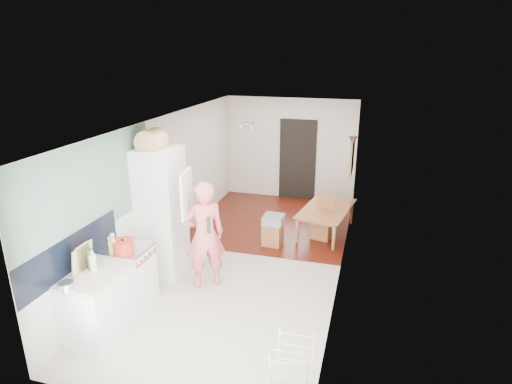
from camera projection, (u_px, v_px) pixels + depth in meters
The scene contains 32 objects.
room_shell at pixel (249, 194), 7.30m from camera, with size 3.20×7.00×2.50m, color silver, non-canonical shape.
floor at pixel (250, 260), 7.70m from camera, with size 3.20×7.00×0.01m, color beige.
wood_floor_overlay at pixel (274, 221), 9.38m from camera, with size 3.20×3.30×0.01m, color #571A11.
sage_wall_panel at pixel (92, 188), 5.69m from camera, with size 0.02×3.00×1.30m, color slate.
tile_splashback at pixel (72, 254), 5.41m from camera, with size 0.02×1.90×0.50m, color black.
doorway_recess at pixel (298, 160), 10.50m from camera, with size 0.90×0.04×2.00m, color black.
base_cabinet at pixel (99, 306), 5.57m from camera, with size 0.60×0.90×0.86m, color white.
worktop at pixel (94, 275), 5.42m from camera, with size 0.62×0.92×0.06m, color beige.
range_cooker at pixel (130, 277), 6.25m from camera, with size 0.60×0.60×0.88m, color white.
cooker_top at pixel (127, 249), 6.10m from camera, with size 0.60×0.60×0.04m, color silver.
fridge_housing at pixel (161, 212), 6.97m from camera, with size 0.66×0.66×2.15m, color white.
fridge_door at pixel (186, 194), 6.39m from camera, with size 0.56×0.04×0.70m, color white.
fridge_interior at pixel (177, 186), 6.74m from camera, with size 0.02×0.52×0.66m, color white.
pinboard at pixel (352, 157), 8.53m from camera, with size 0.03×0.90×0.70m, color tan.
pinboard_frame at pixel (351, 157), 8.53m from camera, with size 0.01×0.94×0.74m, color #9F5C37.
wall_sconce at pixel (353, 141), 9.07m from camera, with size 0.18×0.18×0.16m, color maroon.
person at pixel (204, 226), 6.57m from camera, with size 0.75×0.49×2.05m, color #EF676C.
dining_table at pixel (327, 223), 8.71m from camera, with size 1.34×0.75×0.47m, color #9F5C37.
dining_chair at pixel (322, 218), 8.44m from camera, with size 0.37×0.37×0.88m, color #9F5C37, non-canonical shape.
stool at pixel (273, 234), 8.21m from camera, with size 0.35×0.35×0.46m, color #9F5C37, non-canonical shape.
grey_drape at pixel (273, 220), 8.07m from camera, with size 0.37×0.37×0.17m, color gray.
drying_rack at pixel (292, 372), 4.50m from camera, with size 0.39×0.36×0.77m, color white, non-canonical shape.
bread_bin at pixel (152, 142), 6.55m from camera, with size 0.41×0.39×0.21m, color tan, non-canonical shape.
red_casserole at pixel (123, 246), 5.93m from camera, with size 0.30×0.30×0.18m, color red.
steel_pan at pixel (66, 286), 5.03m from camera, with size 0.18×0.18×0.09m, color silver.
held_bottle at pixel (208, 225), 6.39m from camera, with size 0.05×0.05×0.25m, color #1A411F.
bottle_a at pixel (90, 259), 5.44m from camera, with size 0.07×0.07×0.30m, color #1A411F.
bottle_b at pixel (89, 257), 5.50m from camera, with size 0.07×0.07×0.29m, color #1A411F.
bottle_c at pixel (93, 262), 5.44m from camera, with size 0.09×0.09×0.22m, color silver.
pepper_mill_front at pixel (110, 247), 5.89m from camera, with size 0.05×0.05×0.20m, color tan.
pepper_mill_back at pixel (113, 246), 5.87m from camera, with size 0.07×0.07×0.24m, color tan.
chopping_boards at pixel (82, 259), 5.36m from camera, with size 0.04×0.29×0.39m, color tan, non-canonical shape.
Camera 1 is at (1.98, -6.61, 3.63)m, focal length 30.00 mm.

